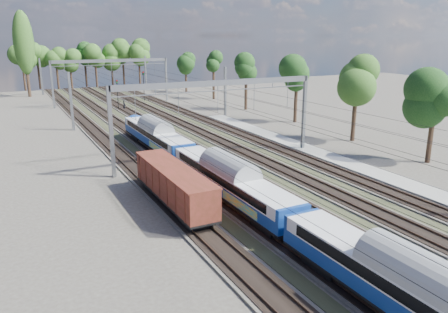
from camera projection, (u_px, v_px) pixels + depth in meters
name	position (u px, v px, depth m)	size (l,w,h in m)	color
track_bed	(170.00, 135.00, 61.14)	(21.00, 130.00, 0.34)	#47423A
platform	(365.00, 170.00, 44.98)	(3.00, 70.00, 0.30)	gray
catenary	(153.00, 84.00, 66.19)	(25.65, 130.00, 9.00)	slate
tree_belt	(122.00, 59.00, 102.30)	(40.96, 101.72, 12.16)	black
poplar	(24.00, 43.00, 97.03)	(4.40, 4.40, 19.04)	black
emu_train	(232.00, 177.00, 35.81)	(2.68, 56.77, 3.92)	black
freight_boxcar	(174.00, 184.00, 35.20)	(2.57, 12.42, 3.20)	black
worker	(124.00, 105.00, 82.01)	(0.66, 0.43, 1.81)	black
signal_near	(117.00, 91.00, 82.17)	(0.38, 0.35, 5.55)	black
signal_far	(144.00, 82.00, 92.88)	(0.42, 0.38, 6.22)	black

